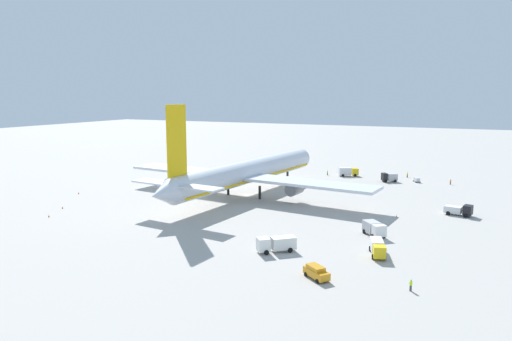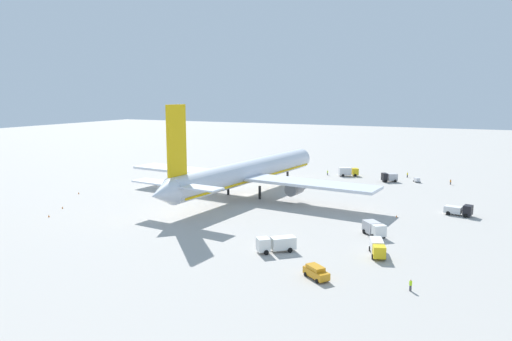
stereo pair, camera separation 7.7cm
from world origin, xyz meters
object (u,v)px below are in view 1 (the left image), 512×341
Objects in this scene: traffic_cone_1 at (49,216)px; service_van at (316,272)px; traffic_cone_2 at (229,168)px; service_truck_0 at (459,210)px; service_truck_3 at (276,244)px; traffic_cone_0 at (397,216)px; service_truck_1 at (389,177)px; service_truck_5 at (378,247)px; baggage_cart_0 at (417,180)px; ground_worker_0 at (407,175)px; ground_worker_3 at (450,182)px; ground_worker_1 at (328,173)px; airliner at (247,172)px; service_truck_4 at (348,171)px; service_truck_2 at (374,228)px; traffic_cone_4 at (62,207)px; ground_worker_2 at (411,285)px; traffic_cone_3 at (79,193)px.

service_van is at bearing -97.39° from traffic_cone_1.
service_truck_0 is at bearing -115.42° from traffic_cone_2.
service_truck_3 is 12.02× the size of traffic_cone_0.
service_truck_5 is (-71.93, -10.35, -0.12)m from service_truck_1.
ground_worker_0 is (7.76, 3.97, 0.11)m from baggage_cart_0.
service_truck_0 is 39.80m from ground_worker_3.
traffic_cone_2 is at bearing 91.89° from ground_worker_1.
ground_worker_0 is (48.96, -35.85, -5.60)m from airliner.
ground_worker_1 is at bearing 101.27° from service_truck_4.
service_truck_2 is at bearing -7.42° from service_van.
traffic_cone_4 is (7.24, 3.63, 0.00)m from traffic_cone_1.
service_truck_0 is 3.90× the size of ground_worker_3.
traffic_cone_0 is at bearing 121.60° from service_truck_0.
service_truck_0 is 90.06m from traffic_cone_2.
traffic_cone_2 is (62.93, 66.79, -1.24)m from service_truck_2.
service_truck_3 is 12.02× the size of traffic_cone_2.
service_truck_2 is 3.33× the size of ground_worker_0.
service_truck_2 is 26.66m from ground_worker_2.
service_truck_0 is at bearing -159.22° from ground_worker_0.
traffic_cone_2 is (2.33, 59.34, -1.26)m from service_truck_1.
service_truck_3 is at bearing -174.15° from service_truck_4.
ground_worker_2 is at bearing 174.91° from service_truck_0.
service_truck_1 is 18.27m from ground_worker_3.
service_van is 71.80m from traffic_cone_4.
traffic_cone_1 is at bearing 142.57° from airliner.
service_truck_0 reaches higher than ground_worker_0.
ground_worker_0 is 110.93m from traffic_cone_1.
service_truck_2 is 1.18× the size of service_van.
service_truck_1 is 78.11m from service_truck_3.
service_truck_0 is 41.86m from baggage_cart_0.
baggage_cart_0 is at bearing -68.72° from service_truck_1.
traffic_cone_0 is at bearing -154.05° from service_truck_4.
ground_worker_1 is at bearing 15.79° from service_van.
traffic_cone_1 is at bearing 177.87° from traffic_cone_2.
service_truck_5 is 4.32× the size of ground_worker_3.
service_truck_3 is 12.02× the size of traffic_cone_4.
service_truck_2 is at bearing 14.39° from service_truck_5.
service_van is at bearing -130.41° from service_truck_3.
baggage_cart_0 is at bearing -54.54° from traffic_cone_3.
service_truck_1 is at bearing -38.64° from traffic_cone_1.
service_truck_2 is 70.39m from ground_worker_1.
ground_worker_1 is 1.08× the size of ground_worker_3.
ground_worker_0 is (10.89, -4.07, -0.66)m from service_truck_1.
ground_worker_1 is at bearing 89.13° from baggage_cart_0.
service_truck_2 reaches higher than traffic_cone_0.
service_truck_4 is at bearing 87.08° from ground_worker_3.
traffic_cone_0 is at bearing -124.14° from traffic_cone_2.
traffic_cone_4 is at bearing 83.20° from service_truck_3.
service_truck_4 is 6.95m from ground_worker_1.
traffic_cone_2 is 1.00× the size of traffic_cone_4.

